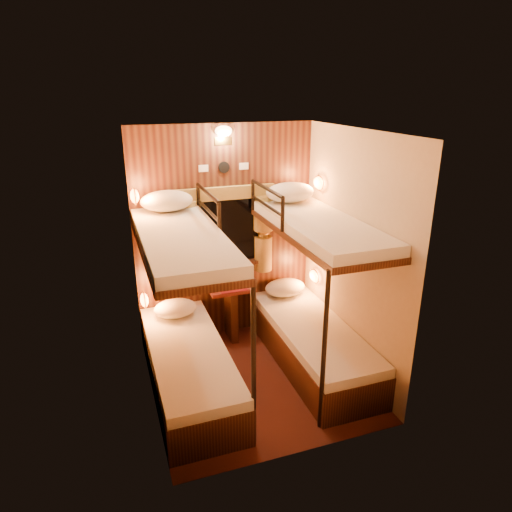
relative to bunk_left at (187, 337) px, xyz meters
name	(u,v)px	position (x,y,z in m)	size (l,w,h in m)	color
floor	(255,378)	(0.65, -0.07, -0.56)	(2.10, 2.10, 0.00)	#3E1C10
ceiling	(255,131)	(0.65, -0.07, 1.84)	(2.10, 2.10, 0.00)	silver
wall_back	(225,234)	(0.65, 0.98, 0.64)	(2.40, 2.40, 0.00)	#C6B293
wall_front	(304,319)	(0.65, -1.12, 0.64)	(2.40, 2.40, 0.00)	#C6B293
wall_left	(143,281)	(-0.35, -0.07, 0.64)	(2.40, 2.40, 0.00)	#C6B293
wall_right	(352,255)	(1.65, -0.07, 0.64)	(2.40, 2.40, 0.00)	#C6B293
back_panel	(225,235)	(0.65, 0.97, 0.64)	(2.00, 0.03, 2.40)	black
bunk_left	(187,337)	(0.00, 0.00, 0.00)	(0.72, 1.90, 1.82)	black
bunk_right	(313,316)	(1.30, 0.00, 0.00)	(0.72, 1.90, 1.82)	black
window	(226,237)	(0.65, 0.94, 0.62)	(1.00, 0.12, 0.79)	black
curtains	(227,231)	(0.65, 0.90, 0.71)	(1.10, 0.22, 1.00)	olive
back_fixtures	(224,139)	(0.65, 0.93, 1.69)	(0.54, 0.09, 0.48)	black
reading_lamps	(234,240)	(0.65, 0.63, 0.68)	(2.00, 0.20, 1.25)	orange
table	(231,305)	(0.65, 0.78, -0.14)	(0.50, 0.34, 0.66)	maroon
bottle_left	(228,279)	(0.61, 0.75, 0.20)	(0.07, 0.07, 0.26)	#99BFE5
bottle_right	(234,277)	(0.70, 0.82, 0.19)	(0.06, 0.06, 0.22)	#99BFE5
sachet_a	(247,282)	(0.86, 0.83, 0.09)	(0.07, 0.05, 0.01)	silver
sachet_b	(245,282)	(0.84, 0.84, 0.09)	(0.08, 0.06, 0.01)	silver
pillow_lower_left	(175,308)	(0.00, 0.65, -0.01)	(0.45, 0.32, 0.18)	silver
pillow_lower_right	(285,287)	(1.30, 0.75, -0.01)	(0.48, 0.34, 0.19)	silver
pillow_upper_left	(167,201)	(0.00, 0.73, 1.13)	(0.52, 0.37, 0.20)	silver
pillow_upper_right	(290,192)	(1.30, 0.68, 1.13)	(0.53, 0.38, 0.21)	silver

